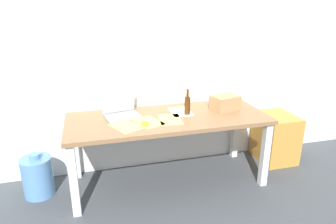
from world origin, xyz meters
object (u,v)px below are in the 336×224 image
Objects in this scene: laptop_left at (121,111)px; desk at (168,125)px; beer_bottle at (187,105)px; filing_cabinet at (275,138)px; water_cooler_jug at (38,176)px; computer_mouse at (145,123)px; cardboard_box at (225,103)px.

desk is at bearing -17.63° from laptop_left.
filing_cabinet is at bearing 5.84° from beer_bottle.
filing_cabinet is at bearing -0.17° from laptop_left.
filing_cabinet reaches higher than water_cooler_jug.
laptop_left is 1.89m from filing_cabinet.
desk is 1.38m from water_cooler_jug.
computer_mouse is at bearing -169.70° from filing_cabinet.
beer_bottle is at bearing -1.32° from computer_mouse.
cardboard_box is at bearing -1.60° from water_cooler_jug.
computer_mouse reaches higher than desk.
beer_bottle reaches higher than filing_cabinet.
filing_cabinet is at bearing 7.15° from cardboard_box.
beer_bottle reaches higher than laptop_left.
water_cooler_jug is at bearing -179.18° from filing_cabinet.
beer_bottle is at bearing 4.90° from desk.
laptop_left is 0.85× the size of water_cooler_jug.
cardboard_box is at bearing -172.85° from filing_cabinet.
filing_cabinet is (1.38, 0.14, -0.37)m from desk.
laptop_left reaches higher than desk.
beer_bottle is 1.30m from filing_cabinet.
filing_cabinet is at bearing 5.69° from desk.
cardboard_box reaches higher than desk.
filing_cabinet is at bearing -11.69° from computer_mouse.
laptop_left is 0.67m from beer_bottle.
laptop_left reaches higher than computer_mouse.
desk is 0.66m from cardboard_box.
laptop_left is (-0.45, 0.14, 0.14)m from desk.
laptop_left is at bearing 2.94° from water_cooler_jug.
filing_cabinet is (1.17, 0.12, -0.55)m from beer_bottle.
beer_bottle is 0.43m from cardboard_box.
cardboard_box is 0.91m from filing_cabinet.
computer_mouse is (0.18, -0.30, -0.04)m from laptop_left.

